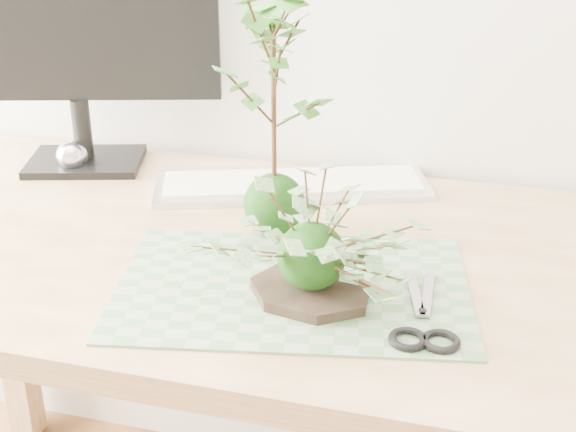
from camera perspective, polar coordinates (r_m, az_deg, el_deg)
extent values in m
cube|color=tan|center=(1.22, 0.34, -3.31)|extent=(1.60, 0.70, 0.04)
cube|color=tan|center=(1.92, -19.24, -6.15)|extent=(0.06, 0.06, 0.70)
cube|color=#4E764C|center=(1.11, 0.33, -5.06)|extent=(0.54, 0.41, 0.00)
cylinder|color=black|center=(1.08, 1.64, -5.37)|extent=(0.20, 0.20, 0.01)
sphere|color=black|center=(1.05, 1.68, -2.86)|extent=(0.09, 0.09, 0.09)
sphere|color=black|center=(1.25, -0.97, 0.86)|extent=(0.10, 0.10, 0.10)
cylinder|color=#362210|center=(1.20, -1.02, 7.00)|extent=(0.01, 0.01, 0.24)
cube|color=silver|center=(1.42, 0.28, 2.09)|extent=(0.50, 0.30, 0.01)
cube|color=silver|center=(1.42, 0.28, 2.44)|extent=(0.46, 0.26, 0.01)
cube|color=black|center=(1.58, -14.18, 3.78)|extent=(0.25, 0.21, 0.01)
cylinder|color=black|center=(1.56, -14.43, 5.99)|extent=(0.03, 0.03, 0.11)
cube|color=black|center=(1.51, -15.17, 14.18)|extent=(0.51, 0.18, 0.33)
sphere|color=silver|center=(1.55, -15.12, 4.14)|extent=(0.06, 0.06, 0.06)
cube|color=gray|center=(1.10, 9.47, -5.49)|extent=(0.04, 0.12, 0.00)
cube|color=gray|center=(1.10, 10.37, -5.60)|extent=(0.02, 0.12, 0.00)
torus|color=black|center=(1.00, 8.07, -8.50)|extent=(0.06, 0.06, 0.01)
torus|color=black|center=(1.00, 10.33, -8.78)|extent=(0.06, 0.06, 0.01)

